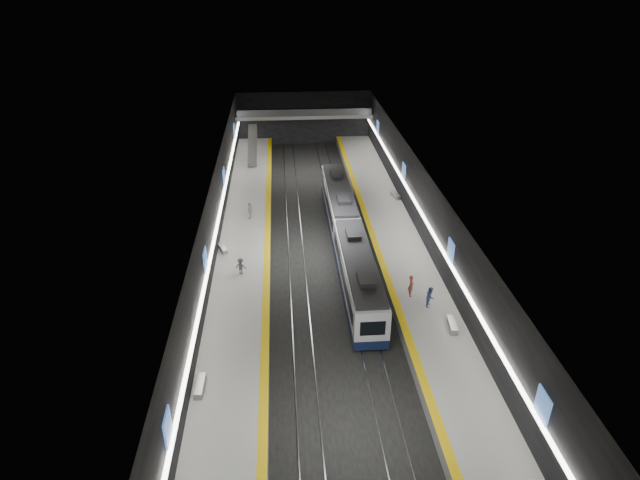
{
  "coord_description": "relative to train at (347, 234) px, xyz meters",
  "views": [
    {
      "loc": [
        -3.61,
        -45.05,
        26.14
      ],
      "look_at": [
        -0.24,
        -0.73,
        2.2
      ],
      "focal_mm": 30.0,
      "sensor_mm": 36.0,
      "label": 1
    }
  ],
  "objects": [
    {
      "name": "passenger_left_a",
      "position": [
        -9.65,
        6.54,
        -0.26
      ],
      "size": [
        0.78,
        1.19,
        1.88
      ],
      "primitive_type": "imported",
      "rotation": [
        0.0,
        0.0,
        -1.89
      ],
      "color": "beige",
      "rests_on": "platform_left"
    },
    {
      "name": "ad_posters",
      "position": [
        -2.5,
        0.66,
        2.3
      ],
      "size": [
        19.94,
        53.5,
        2.2
      ],
      "color": "#4477CE",
      "rests_on": "wall_left"
    },
    {
      "name": "passenger_right_a",
      "position": [
        4.17,
        -9.11,
        -0.23
      ],
      "size": [
        0.5,
        0.72,
        1.92
      ],
      "primitive_type": "imported",
      "rotation": [
        0.0,
        0.0,
        1.52
      ],
      "color": "#C15848",
      "rests_on": "platform_right"
    },
    {
      "name": "train",
      "position": [
        0.0,
        0.0,
        0.0
      ],
      "size": [
        2.69,
        30.05,
        3.6
      ],
      "color": "#10193C",
      "rests_on": "ground"
    },
    {
      "name": "tactile_strip_right",
      "position": [
        2.8,
        -0.34,
        -1.18
      ],
      "size": [
        0.6,
        70.0,
        0.02
      ],
      "primitive_type": "cube",
      "color": "yellow",
      "rests_on": "platform_right"
    },
    {
      "name": "tactile_strip_left",
      "position": [
        -7.8,
        -0.34,
        -1.18
      ],
      "size": [
        0.6,
        70.0,
        0.02
      ],
      "primitive_type": "cube",
      "color": "yellow",
      "rests_on": "platform_left"
    },
    {
      "name": "bench_right_far",
      "position": [
        7.0,
        10.98,
        -0.96
      ],
      "size": [
        0.89,
        1.97,
        0.47
      ],
      "primitive_type": "cube",
      "rotation": [
        0.0,
        0.0,
        0.2
      ],
      "color": "#99999E",
      "rests_on": "platform_right"
    },
    {
      "name": "tile_surface_right",
      "position": [
        5.0,
        -0.34,
        -1.19
      ],
      "size": [
        5.0,
        70.0,
        0.02
      ],
      "primitive_type": "cube",
      "color": "#B3B3AE",
      "rests_on": "platform_right"
    },
    {
      "name": "bench_right_near",
      "position": [
        6.39,
        -13.63,
        -0.95
      ],
      "size": [
        0.77,
        2.03,
        0.48
      ],
      "primitive_type": "cube",
      "rotation": [
        0.0,
        0.0,
        -0.11
      ],
      "color": "#99999E",
      "rests_on": "platform_right"
    },
    {
      "name": "passenger_right_b",
      "position": [
        5.39,
        -10.7,
        -0.31
      ],
      "size": [
        0.98,
        1.06,
        1.76
      ],
      "primitive_type": "imported",
      "rotation": [
        0.0,
        0.0,
        1.12
      ],
      "color": "#4B6AA3",
      "rests_on": "platform_right"
    },
    {
      "name": "ground",
      "position": [
        -2.5,
        -0.34,
        -2.2
      ],
      "size": [
        70.0,
        70.0,
        0.0
      ],
      "primitive_type": "plane",
      "color": "black",
      "rests_on": "ground"
    },
    {
      "name": "bench_left_far",
      "position": [
        -12.0,
        -0.28,
        -0.98
      ],
      "size": [
        1.08,
        1.81,
        0.43
      ],
      "primitive_type": "cube",
      "rotation": [
        0.0,
        0.0,
        0.37
      ],
      "color": "#99999E",
      "rests_on": "platform_left"
    },
    {
      "name": "cove_light_right",
      "position": [
        7.3,
        -0.34,
        1.6
      ],
      "size": [
        0.25,
        68.6,
        0.12
      ],
      "primitive_type": "cube",
      "color": "white",
      "rests_on": "wall_right"
    },
    {
      "name": "wall_back",
      "position": [
        -2.5,
        34.66,
        1.8
      ],
      "size": [
        20.0,
        0.04,
        8.0
      ],
      "primitive_type": "cube",
      "color": "black",
      "rests_on": "ground"
    },
    {
      "name": "ceiling",
      "position": [
        -2.5,
        -0.34,
        5.8
      ],
      "size": [
        20.0,
        70.0,
        0.04
      ],
      "primitive_type": "cube",
      "rotation": [
        3.14,
        0.0,
        0.0
      ],
      "color": "beige",
      "rests_on": "wall_left"
    },
    {
      "name": "mezzanine_bridge",
      "position": [
        -2.5,
        32.59,
        2.84
      ],
      "size": [
        20.0,
        3.0,
        1.5
      ],
      "color": "gray",
      "rests_on": "wall_left"
    },
    {
      "name": "rails",
      "position": [
        -2.5,
        -0.34,
        -2.14
      ],
      "size": [
        6.52,
        70.0,
        0.12
      ],
      "color": "gray",
      "rests_on": "ground"
    },
    {
      "name": "cove_light_left",
      "position": [
        -12.3,
        -0.34,
        1.6
      ],
      "size": [
        0.25,
        68.6,
        0.12
      ],
      "primitive_type": "cube",
      "color": "white",
      "rests_on": "wall_left"
    },
    {
      "name": "wall_right",
      "position": [
        7.5,
        -0.34,
        1.8
      ],
      "size": [
        0.04,
        70.0,
        8.0
      ],
      "primitive_type": "cube",
      "color": "black",
      "rests_on": "ground"
    },
    {
      "name": "wall_left",
      "position": [
        -12.5,
        -0.34,
        1.8
      ],
      "size": [
        0.04,
        70.0,
        8.0
      ],
      "primitive_type": "cube",
      "color": "black",
      "rests_on": "ground"
    },
    {
      "name": "platform_right",
      "position": [
        5.0,
        -0.34,
        -1.7
      ],
      "size": [
        5.0,
        70.0,
        1.0
      ],
      "primitive_type": "cube",
      "color": "slate",
      "rests_on": "ground"
    },
    {
      "name": "escalator",
      "position": [
        -10.0,
        25.66,
        0.7
      ],
      "size": [
        1.2,
        7.5,
        3.92
      ],
      "primitive_type": "cube",
      "rotation": [
        0.44,
        0.0,
        0.0
      ],
      "color": "#99999E",
      "rests_on": "platform_left"
    },
    {
      "name": "bench_left_near",
      "position": [
        -11.95,
        -18.77,
        -0.95
      ],
      "size": [
        0.63,
        2.07,
        0.5
      ],
      "primitive_type": "cube",
      "rotation": [
        0.0,
        0.0,
        -0.03
      ],
      "color": "#99999E",
      "rests_on": "platform_left"
    },
    {
      "name": "tile_surface_left",
      "position": [
        -10.0,
        -0.34,
        -1.19
      ],
      "size": [
        5.0,
        70.0,
        0.02
      ],
      "primitive_type": "cube",
      "color": "#B3B3AE",
      "rests_on": "platform_left"
    },
    {
      "name": "platform_left",
      "position": [
        -10.0,
        -0.34,
        -1.7
      ],
      "size": [
        5.0,
        70.0,
        1.0
      ],
      "primitive_type": "cube",
      "color": "slate",
      "rests_on": "ground"
    },
    {
      "name": "passenger_left_b",
      "position": [
        -10.03,
        -4.63,
        -0.42
      ],
      "size": [
        1.13,
        0.89,
        1.54
      ],
      "primitive_type": "imported",
      "rotation": [
        0.0,
        0.0,
        2.78
      ],
      "color": "#47464F",
      "rests_on": "platform_left"
    }
  ]
}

